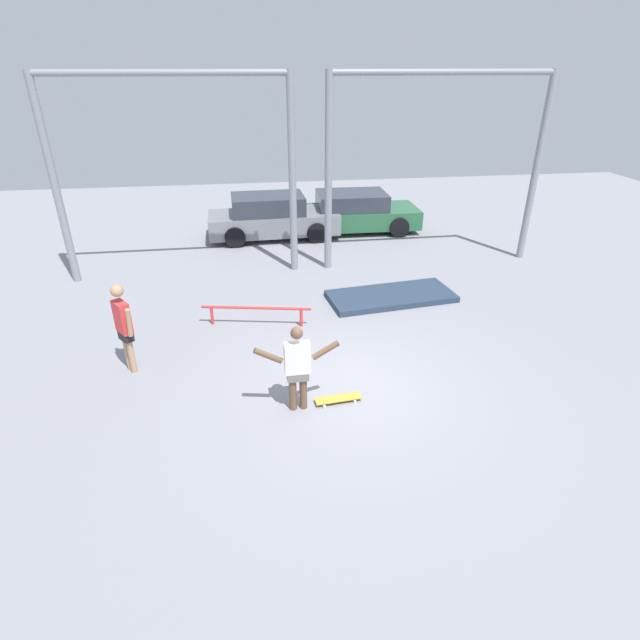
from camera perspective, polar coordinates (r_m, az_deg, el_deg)
name	(u,v)px	position (r m, az deg, el deg)	size (l,w,h in m)	color
ground_plane	(355,388)	(9.20, 4.01, -7.78)	(36.00, 36.00, 0.00)	gray
skateboarder	(297,365)	(8.23, -2.60, -5.21)	(1.42, 0.23, 1.57)	brown
skateboard	(338,399)	(8.82, 2.08, -8.97)	(0.83, 0.31, 0.08)	gold
manual_pad	(391,296)	(12.66, 8.12, 2.70)	(3.12, 1.33, 0.15)	#28384C
grind_rail	(256,311)	(11.23, -7.32, 1.06)	(2.43, 0.54, 0.46)	red
canopy_support_left	(174,154)	(13.69, -16.38, 17.75)	(6.15, 0.20, 5.16)	gray
canopy_support_right	(438,148)	(14.54, 13.30, 18.60)	(6.15, 0.20, 5.16)	gray
parked_car_grey	(272,217)	(17.14, -5.50, 11.60)	(4.34, 1.98, 1.43)	slate
parked_car_green	(355,212)	(17.86, 3.99, 12.18)	(4.31, 2.09, 1.34)	#28603D
bystander	(124,324)	(9.86, -21.53, -0.42)	(0.48, 0.62, 1.79)	tan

